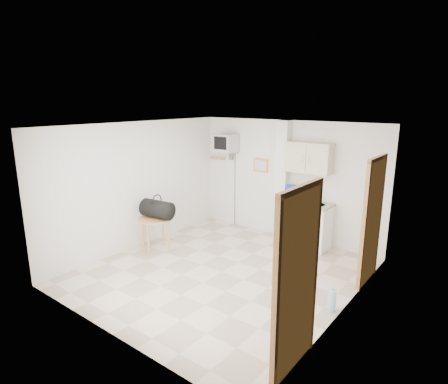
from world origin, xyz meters
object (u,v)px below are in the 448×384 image
Objects in this scene: round_table at (155,222)px; water_bottle at (332,300)px; crt_television at (226,144)px; duffel_bag at (157,209)px.

round_table is 1.84× the size of water_bottle.
crt_television is at bearing 84.35° from round_table.
crt_television reaches higher than water_bottle.
crt_television is at bearing 149.28° from water_bottle.
duffel_bag is 3.66m from water_bottle.
duffel_bag is 1.86× the size of water_bottle.
round_table is 3.65m from water_bottle.
water_bottle is at bearing -6.59° from duffel_bag.
round_table is at bearing -140.85° from duffel_bag.
duffel_bag reaches higher than round_table.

